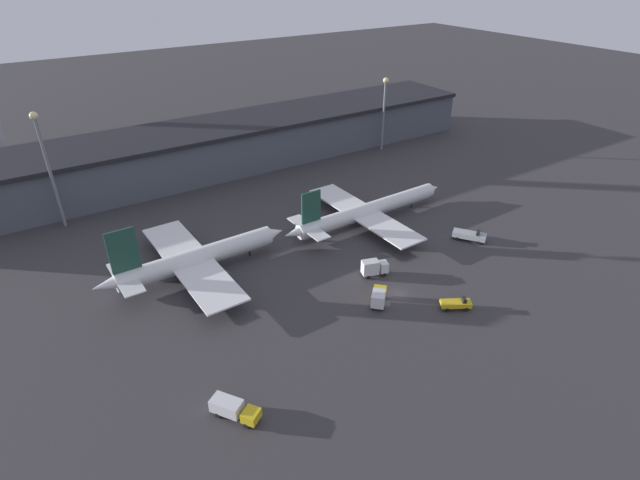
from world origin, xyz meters
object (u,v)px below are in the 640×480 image
(service_vehicle_0, at_px, (374,267))
(service_vehicle_1, at_px, (470,235))
(service_vehicle_3, at_px, (379,297))
(service_vehicle_4, at_px, (456,304))
(service_vehicle_2, at_px, (233,409))
(airplane_1, at_px, (368,211))
(airplane_0, at_px, (196,259))

(service_vehicle_0, height_order, service_vehicle_1, service_vehicle_0)
(service_vehicle_0, distance_m, service_vehicle_3, 9.65)
(service_vehicle_3, relative_size, service_vehicle_4, 0.93)
(service_vehicle_2, height_order, service_vehicle_3, service_vehicle_3)
(airplane_1, bearing_deg, airplane_0, 176.74)
(service_vehicle_3, bearing_deg, airplane_0, 86.38)
(service_vehicle_4, bearing_deg, service_vehicle_1, 68.04)
(airplane_0, relative_size, service_vehicle_2, 5.49)
(airplane_0, relative_size, service_vehicle_1, 5.38)
(airplane_0, bearing_deg, service_vehicle_0, -35.91)
(airplane_0, xyz_separation_m, service_vehicle_1, (57.52, -21.21, -2.19))
(service_vehicle_1, xyz_separation_m, service_vehicle_3, (-32.71, -7.52, 0.46))
(service_vehicle_0, height_order, service_vehicle_4, service_vehicle_0)
(service_vehicle_0, xyz_separation_m, service_vehicle_2, (-39.04, -17.38, -0.41))
(service_vehicle_0, xyz_separation_m, service_vehicle_4, (6.10, -17.00, -0.85))
(service_vehicle_1, bearing_deg, service_vehicle_4, -87.11)
(airplane_0, bearing_deg, service_vehicle_2, -104.78)
(service_vehicle_1, bearing_deg, airplane_1, -178.72)
(service_vehicle_1, bearing_deg, airplane_0, -144.83)
(service_vehicle_1, height_order, service_vehicle_4, service_vehicle_1)
(airplane_0, distance_m, service_vehicle_1, 61.35)
(airplane_0, xyz_separation_m, service_vehicle_3, (24.81, -28.74, -1.73))
(service_vehicle_2, bearing_deg, service_vehicle_1, 69.98)
(service_vehicle_3, bearing_deg, airplane_1, 11.68)
(airplane_0, height_order, service_vehicle_4, airplane_0)
(service_vehicle_3, bearing_deg, service_vehicle_4, -82.58)
(service_vehicle_0, xyz_separation_m, service_vehicle_1, (27.50, -0.59, -0.69))
(airplane_1, height_order, service_vehicle_4, airplane_1)
(service_vehicle_4, bearing_deg, airplane_0, 164.40)
(service_vehicle_1, relative_size, service_vehicle_4, 1.29)
(airplane_1, distance_m, service_vehicle_4, 36.97)
(airplane_1, relative_size, service_vehicle_0, 8.26)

